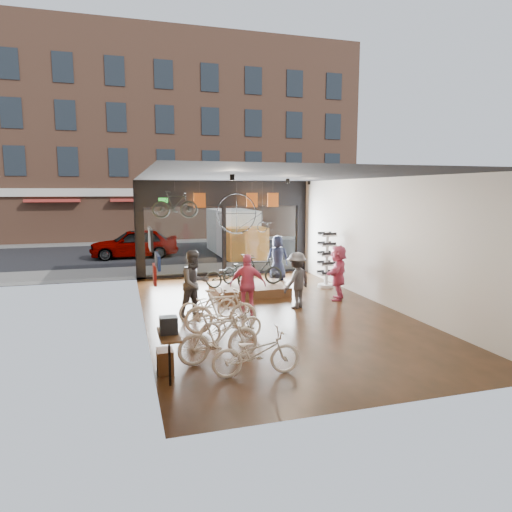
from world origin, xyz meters
name	(u,v)px	position (x,y,z in m)	size (l,w,h in m)	color
ground_plane	(270,312)	(0.00, 0.00, -0.02)	(7.00, 12.00, 0.04)	black
ceiling	(271,176)	(0.00, 0.00, 3.82)	(7.00, 12.00, 0.04)	black
wall_left	(141,250)	(-3.52, 0.00, 1.90)	(0.04, 12.00, 3.80)	olive
wall_right	(381,241)	(3.52, 0.00, 1.90)	(0.04, 12.00, 3.80)	beige
wall_back	(393,290)	(0.00, -6.02, 1.90)	(7.00, 0.04, 3.80)	beige
storefront	(224,228)	(0.00, 6.00, 1.90)	(7.00, 0.26, 3.80)	black
exit_sign	(163,200)	(-2.40, 5.88, 3.05)	(0.35, 0.06, 0.18)	#198C26
street_road	(192,248)	(0.00, 15.00, -0.01)	(30.00, 18.00, 0.02)	black
sidewalk_near	(218,268)	(0.00, 7.20, 0.06)	(30.00, 2.40, 0.12)	slate
sidewalk_far	(183,240)	(0.00, 19.00, 0.06)	(30.00, 2.00, 0.12)	slate
opposite_building	(176,140)	(0.00, 21.50, 7.00)	(26.00, 5.00, 14.00)	brown
street_car	(134,243)	(-3.39, 12.00, 0.74)	(1.76, 4.37, 1.49)	gray
box_truck	(237,233)	(1.77, 11.00, 1.20)	(2.03, 6.08, 2.39)	silver
floor_bike_0	(256,353)	(-1.67, -4.24, 0.44)	(0.58, 1.66, 0.87)	beige
floor_bike_1	(219,337)	(-2.19, -3.38, 0.51)	(0.48, 1.70, 1.02)	beige
floor_bike_2	(231,324)	(-1.68, -2.25, 0.41)	(0.55, 1.57, 0.82)	beige
floor_bike_3	(221,311)	(-1.74, -1.49, 0.54)	(0.51, 1.80, 1.08)	beige
floor_bike_4	(208,305)	(-1.86, -0.36, 0.42)	(0.55, 1.59, 0.83)	beige
display_platform	(249,289)	(0.02, 2.32, 0.15)	(2.40, 1.80, 0.30)	#482D19
display_bike_left	(230,276)	(-0.72, 1.95, 0.72)	(0.56, 1.60, 0.84)	black
display_bike_mid	(259,271)	(0.39, 2.34, 0.76)	(0.44, 1.54, 0.93)	black
display_bike_right	(239,269)	(-0.13, 3.02, 0.74)	(0.58, 1.67, 0.88)	black
customer_1	(195,283)	(-2.12, 0.12, 0.91)	(0.89, 0.69, 1.83)	#3F3F44
customer_2	(248,285)	(-0.70, -0.16, 0.85)	(1.00, 0.42, 1.70)	#CC4C72
customer_3	(297,280)	(0.87, 0.17, 0.82)	(1.07, 0.61, 1.65)	#3F3F44
customer_4	(278,258)	(1.72, 4.32, 0.86)	(0.85, 0.55, 1.73)	#161C33
customer_5	(338,272)	(2.51, 0.79, 0.87)	(1.61, 0.51, 1.73)	#CC4C72
sunglasses_rack	(326,260)	(2.95, 2.59, 0.99)	(0.59, 0.48, 1.99)	white
wall_merch	(158,304)	(-3.38, -3.50, 1.30)	(0.40, 2.40, 2.60)	navy
penny_farthing	(245,215)	(0.58, 4.88, 2.50)	(1.94, 0.06, 1.56)	black
hung_bike	(175,205)	(-2.14, 4.20, 2.93)	(0.45, 1.58, 0.95)	black
jersey_left	(200,200)	(-1.10, 5.20, 3.05)	(0.45, 0.03, 0.55)	#CC5919
jersey_mid	(252,200)	(0.96, 5.20, 3.05)	(0.45, 0.03, 0.55)	#CC5919
jersey_right	(273,200)	(1.82, 5.20, 3.05)	(0.45, 0.03, 0.55)	#CC5919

